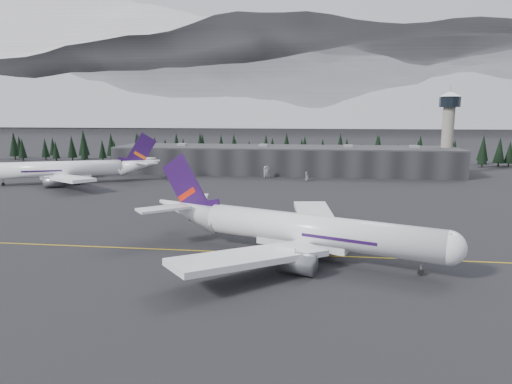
# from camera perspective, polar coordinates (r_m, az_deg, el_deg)

# --- Properties ---
(ground) EXTENTS (1400.00, 1400.00, 0.00)m
(ground) POSITION_cam_1_polar(r_m,az_deg,el_deg) (98.06, -1.51, -7.22)
(ground) COLOR black
(ground) RESTS_ON ground
(taxiline) EXTENTS (400.00, 0.40, 0.02)m
(taxiline) POSITION_cam_1_polar(r_m,az_deg,el_deg) (96.17, -1.69, -7.56)
(taxiline) COLOR gold
(taxiline) RESTS_ON ground
(terminal) EXTENTS (160.00, 30.00, 12.60)m
(terminal) POSITION_cam_1_polar(r_m,az_deg,el_deg) (219.19, 3.52, 4.05)
(terminal) COLOR black
(terminal) RESTS_ON ground
(control_tower) EXTENTS (10.00, 10.00, 37.70)m
(control_tower) POSITION_cam_1_polar(r_m,az_deg,el_deg) (228.74, 22.90, 7.84)
(control_tower) COLOR gray
(control_tower) RESTS_ON ground
(treeline) EXTENTS (360.00, 20.00, 15.00)m
(treeline) POSITION_cam_1_polar(r_m,az_deg,el_deg) (255.84, 4.08, 5.17)
(treeline) COLOR black
(treeline) RESTS_ON ground
(mountain_ridge) EXTENTS (4400.00, 900.00, 420.00)m
(mountain_ridge) POSITION_cam_1_polar(r_m,az_deg,el_deg) (1093.00, 6.65, 8.45)
(mountain_ridge) COLOR white
(mountain_ridge) RESTS_ON ground
(jet_main) EXTENTS (64.95, 58.06, 19.77)m
(jet_main) POSITION_cam_1_polar(r_m,az_deg,el_deg) (93.55, 4.29, -4.54)
(jet_main) COLOR white
(jet_main) RESTS_ON ground
(jet_parked) EXTENTS (67.02, 59.74, 20.46)m
(jet_parked) POSITION_cam_1_polar(r_m,az_deg,el_deg) (201.41, -21.83, 2.67)
(jet_parked) COLOR white
(jet_parked) RESTS_ON ground
(gse_vehicle_a) EXTENTS (4.36, 5.95, 1.50)m
(gse_vehicle_a) POSITION_cam_1_polar(r_m,az_deg,el_deg) (202.36, 1.30, 1.99)
(gse_vehicle_a) COLOR silver
(gse_vehicle_a) RESTS_ON ground
(gse_vehicle_b) EXTENTS (4.20, 1.89, 1.40)m
(gse_vehicle_b) POSITION_cam_1_polar(r_m,az_deg,el_deg) (194.37, 6.38, 1.58)
(gse_vehicle_b) COLOR #B8B8BA
(gse_vehicle_b) RESTS_ON ground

